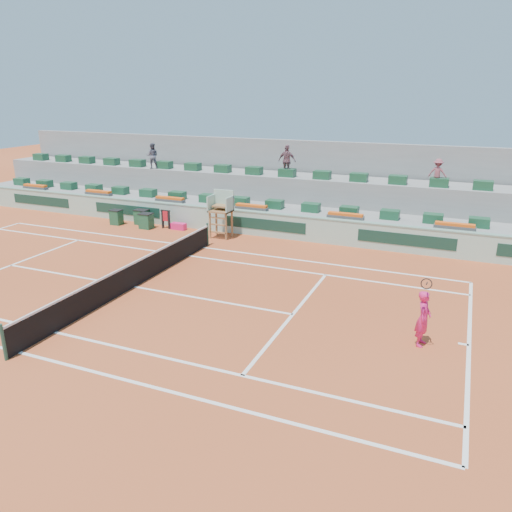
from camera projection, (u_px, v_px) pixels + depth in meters
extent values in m
plane|color=#A84420|center=(135.00, 287.00, 19.09)|extent=(90.00, 90.00, 0.00)
cube|color=gray|center=(247.00, 212.00, 28.26)|extent=(36.00, 4.00, 1.20)
cube|color=gray|center=(258.00, 195.00, 29.44)|extent=(36.00, 2.40, 2.60)
cube|color=gray|center=(268.00, 176.00, 30.56)|extent=(36.00, 0.40, 4.40)
cube|color=#E91E6B|center=(179.00, 226.00, 26.95)|extent=(0.81, 0.36, 0.36)
imported|color=#535260|center=(152.00, 156.00, 30.46)|extent=(0.92, 0.83, 1.54)
imported|color=#785059|center=(287.00, 161.00, 27.51)|extent=(1.05, 0.50, 1.74)
imported|color=#914853|center=(438.00, 173.00, 24.67)|extent=(0.96, 0.64, 1.38)
cube|color=white|center=(469.00, 345.00, 14.70)|extent=(0.12, 10.97, 0.01)
cube|color=white|center=(20.00, 352.00, 14.30)|extent=(23.77, 0.12, 0.01)
cube|color=white|center=(203.00, 247.00, 23.89)|extent=(23.77, 0.12, 0.01)
cube|color=white|center=(55.00, 332.00, 15.49)|extent=(23.77, 0.12, 0.01)
cube|color=white|center=(189.00, 256.00, 22.69)|extent=(23.77, 0.12, 0.01)
cube|color=white|center=(11.00, 265.00, 21.45)|extent=(0.12, 8.23, 0.01)
cube|color=white|center=(293.00, 314.00, 16.73)|extent=(0.12, 8.23, 0.01)
cube|color=white|center=(135.00, 287.00, 19.09)|extent=(12.80, 0.12, 0.01)
cube|color=white|center=(464.00, 344.00, 14.76)|extent=(0.30, 0.12, 0.01)
cube|color=black|center=(134.00, 276.00, 18.95)|extent=(0.03, 11.87, 0.92)
cube|color=silver|center=(133.00, 263.00, 18.79)|extent=(0.06, 11.87, 0.07)
cylinder|color=#1D4434|center=(3.00, 342.00, 13.73)|extent=(0.10, 0.10, 1.10)
cylinder|color=#1D4434|center=(208.00, 234.00, 24.11)|extent=(0.10, 0.10, 1.10)
cube|color=#9DC6B2|center=(230.00, 221.00, 26.34)|extent=(36.00, 0.30, 1.20)
cube|color=gray|center=(230.00, 209.00, 26.14)|extent=(36.00, 0.34, 0.06)
cube|color=#133629|center=(41.00, 201.00, 30.98)|extent=(4.40, 0.02, 0.56)
cube|color=#133629|center=(127.00, 210.00, 28.58)|extent=(4.40, 0.02, 0.56)
cube|color=#133629|center=(264.00, 225.00, 25.44)|extent=(4.40, 0.02, 0.56)
cube|color=#133629|center=(406.00, 240.00, 22.86)|extent=(4.40, 0.02, 0.56)
cube|color=brown|center=(210.00, 225.00, 25.21)|extent=(0.08, 0.08, 1.35)
cube|color=brown|center=(226.00, 227.00, 24.88)|extent=(0.08, 0.08, 1.35)
cube|color=brown|center=(216.00, 222.00, 25.82)|extent=(0.08, 0.08, 1.35)
cube|color=brown|center=(232.00, 224.00, 25.49)|extent=(0.08, 0.08, 1.35)
cube|color=brown|center=(221.00, 211.00, 25.13)|extent=(1.10, 0.90, 0.08)
cube|color=#9DC6B2|center=(224.00, 199.00, 25.30)|extent=(1.10, 0.08, 1.00)
cube|color=#9DC6B2|center=(211.00, 203.00, 25.21)|extent=(0.06, 0.90, 0.80)
cube|color=#9DC6B2|center=(230.00, 205.00, 24.82)|extent=(0.06, 0.90, 0.80)
cube|color=brown|center=(222.00, 206.00, 25.14)|extent=(0.80, 0.60, 0.08)
cube|color=brown|center=(218.00, 232.00, 25.15)|extent=(0.90, 0.08, 0.06)
cube|color=brown|center=(218.00, 225.00, 25.02)|extent=(0.90, 0.08, 0.06)
cube|color=brown|center=(218.00, 218.00, 24.91)|extent=(0.90, 0.08, 0.06)
cube|color=#194B2E|center=(22.00, 181.00, 33.12)|extent=(0.90, 0.60, 0.44)
cube|color=#194B2E|center=(45.00, 184.00, 32.39)|extent=(0.90, 0.60, 0.44)
cube|color=#194B2E|center=(69.00, 186.00, 31.65)|extent=(0.90, 0.60, 0.44)
cube|color=#194B2E|center=(94.00, 188.00, 30.91)|extent=(0.90, 0.60, 0.44)
cube|color=#194B2E|center=(120.00, 190.00, 30.17)|extent=(0.90, 0.60, 0.44)
cube|color=#194B2E|center=(148.00, 193.00, 29.43)|extent=(0.90, 0.60, 0.44)
cube|color=#194B2E|center=(177.00, 195.00, 28.69)|extent=(0.90, 0.60, 0.44)
cube|color=#194B2E|center=(208.00, 198.00, 27.96)|extent=(0.90, 0.60, 0.44)
cube|color=#194B2E|center=(241.00, 201.00, 27.22)|extent=(0.90, 0.60, 0.44)
cube|color=#194B2E|center=(275.00, 204.00, 26.48)|extent=(0.90, 0.60, 0.44)
cube|color=#194B2E|center=(311.00, 207.00, 25.74)|extent=(0.90, 0.60, 0.44)
cube|color=#194B2E|center=(349.00, 211.00, 25.00)|extent=(0.90, 0.60, 0.44)
cube|color=#194B2E|center=(390.00, 214.00, 24.26)|extent=(0.90, 0.60, 0.44)
cube|color=#194B2E|center=(433.00, 218.00, 23.52)|extent=(0.90, 0.60, 0.44)
cube|color=#194B2E|center=(479.00, 222.00, 22.79)|extent=(0.90, 0.60, 0.44)
cube|color=#194B2E|center=(41.00, 157.00, 34.35)|extent=(0.90, 0.60, 0.44)
cube|color=#194B2E|center=(63.00, 158.00, 33.61)|extent=(0.90, 0.60, 0.44)
cube|color=#194B2E|center=(87.00, 160.00, 32.87)|extent=(0.90, 0.60, 0.44)
cube|color=#194B2E|center=(112.00, 161.00, 32.13)|extent=(0.90, 0.60, 0.44)
cube|color=#194B2E|center=(137.00, 163.00, 31.39)|extent=(0.90, 0.60, 0.44)
cube|color=#194B2E|center=(165.00, 165.00, 30.65)|extent=(0.90, 0.60, 0.44)
cube|color=#194B2E|center=(193.00, 167.00, 29.91)|extent=(0.90, 0.60, 0.44)
cube|color=#194B2E|center=(223.00, 169.00, 29.18)|extent=(0.90, 0.60, 0.44)
cube|color=#194B2E|center=(254.00, 171.00, 28.44)|extent=(0.90, 0.60, 0.44)
cube|color=#194B2E|center=(287.00, 173.00, 27.70)|extent=(0.90, 0.60, 0.44)
cube|color=#194B2E|center=(322.00, 175.00, 26.96)|extent=(0.90, 0.60, 0.44)
cube|color=#194B2E|center=(359.00, 177.00, 26.22)|extent=(0.90, 0.60, 0.44)
cube|color=#194B2E|center=(398.00, 180.00, 25.48)|extent=(0.90, 0.60, 0.44)
cube|color=#194B2E|center=(439.00, 182.00, 24.75)|extent=(0.90, 0.60, 0.44)
cube|color=#194B2E|center=(483.00, 185.00, 24.01)|extent=(0.90, 0.60, 0.44)
cube|color=#494949|center=(36.00, 188.00, 31.73)|extent=(1.80, 0.36, 0.16)
cube|color=#EB5513|center=(35.00, 186.00, 31.69)|extent=(1.70, 0.32, 0.12)
cube|color=#494949|center=(99.00, 194.00, 29.88)|extent=(1.80, 0.36, 0.16)
cube|color=#EB5513|center=(98.00, 191.00, 29.84)|extent=(1.70, 0.32, 0.12)
cube|color=#494949|center=(170.00, 200.00, 28.04)|extent=(1.80, 0.36, 0.16)
cube|color=#EB5513|center=(170.00, 198.00, 27.99)|extent=(1.70, 0.32, 0.12)
cube|color=#494949|center=(252.00, 208.00, 26.19)|extent=(1.80, 0.36, 0.16)
cube|color=#EB5513|center=(252.00, 206.00, 26.15)|extent=(1.70, 0.32, 0.12)
cube|color=#494949|center=(345.00, 217.00, 24.35)|extent=(1.80, 0.36, 0.16)
cube|color=#EB5513|center=(346.00, 214.00, 24.30)|extent=(1.70, 0.32, 0.12)
cube|color=#494949|center=(455.00, 227.00, 22.50)|extent=(1.80, 0.36, 0.16)
cube|color=#EB5513|center=(455.00, 224.00, 22.46)|extent=(1.70, 0.32, 0.12)
cube|color=#194C30|center=(146.00, 221.00, 27.10)|extent=(0.66, 0.56, 0.80)
cube|color=black|center=(146.00, 214.00, 26.97)|extent=(0.69, 0.60, 0.04)
cube|color=#194C30|center=(142.00, 217.00, 28.00)|extent=(0.73, 0.62, 0.80)
cube|color=black|center=(142.00, 210.00, 27.87)|extent=(0.77, 0.66, 0.04)
cube|color=#194C30|center=(116.00, 217.00, 27.91)|extent=(0.60, 0.51, 0.80)
cube|color=black|center=(116.00, 210.00, 27.78)|extent=(0.63, 0.54, 0.04)
cube|color=black|center=(163.00, 219.00, 27.13)|extent=(0.10, 0.10, 1.00)
cube|color=black|center=(169.00, 220.00, 26.98)|extent=(0.10, 0.10, 1.00)
cube|color=black|center=(165.00, 211.00, 26.90)|extent=(0.58, 0.08, 0.06)
cube|color=red|center=(165.00, 216.00, 26.97)|extent=(0.43, 0.04, 0.56)
imported|color=#E91E6B|center=(423.00, 319.00, 14.49)|extent=(0.48, 0.66, 1.69)
cylinder|color=black|center=(427.00, 283.00, 13.85)|extent=(0.03, 0.35, 0.09)
torus|color=black|center=(426.00, 284.00, 13.63)|extent=(0.31, 0.08, 0.31)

